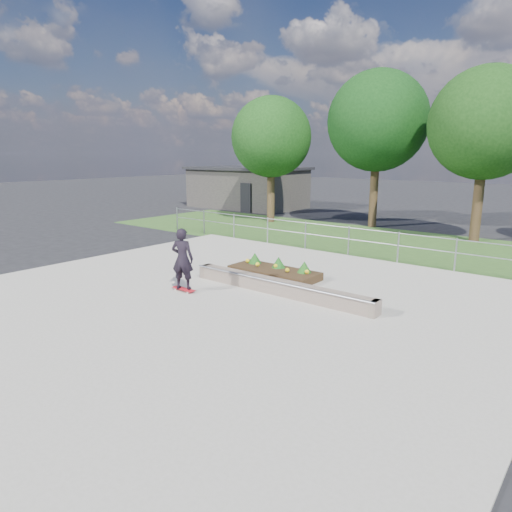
# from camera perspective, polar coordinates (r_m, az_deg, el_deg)

# --- Properties ---
(ground) EXTENTS (120.00, 120.00, 0.00)m
(ground) POSITION_cam_1_polar(r_m,az_deg,el_deg) (12.37, -5.13, -6.04)
(ground) COLOR black
(ground) RESTS_ON ground
(grass_verge) EXTENTS (30.00, 8.00, 0.02)m
(grass_verge) POSITION_cam_1_polar(r_m,az_deg,el_deg) (21.40, 15.80, 1.57)
(grass_verge) COLOR #2C4D1E
(grass_verge) RESTS_ON ground
(concrete_slab) EXTENTS (15.00, 15.00, 0.06)m
(concrete_slab) POSITION_cam_1_polar(r_m,az_deg,el_deg) (12.36, -5.13, -5.91)
(concrete_slab) COLOR gray
(concrete_slab) RESTS_ON ground
(fence) EXTENTS (20.06, 0.06, 1.20)m
(fence) POSITION_cam_1_polar(r_m,az_deg,el_deg) (18.15, 11.52, 2.30)
(fence) COLOR #9B9DA3
(fence) RESTS_ON ground
(building) EXTENTS (8.40, 5.40, 3.00)m
(building) POSITION_cam_1_polar(r_m,az_deg,el_deg) (34.55, -1.08, 8.62)
(building) COLOR #2F2D2A
(building) RESTS_ON ground
(tree_far_left) EXTENTS (4.55, 4.55, 7.15)m
(tree_far_left) POSITION_cam_1_polar(r_m,az_deg,el_deg) (26.83, 1.92, 14.59)
(tree_far_left) COLOR #382616
(tree_far_left) RESTS_ON ground
(tree_mid_left) EXTENTS (5.25, 5.25, 8.25)m
(tree_mid_left) POSITION_cam_1_polar(r_m,az_deg,el_deg) (25.76, 14.98, 15.94)
(tree_mid_left) COLOR #302013
(tree_mid_left) RESTS_ON ground
(tree_mid_right) EXTENTS (4.90, 4.90, 7.70)m
(tree_mid_right) POSITION_cam_1_polar(r_m,az_deg,el_deg) (23.00, 26.81, 14.54)
(tree_mid_right) COLOR #312113
(tree_mid_right) RESTS_ON ground
(grind_ledge) EXTENTS (6.00, 0.44, 0.43)m
(grind_ledge) POSITION_cam_1_polar(r_m,az_deg,el_deg) (12.96, 2.86, -3.90)
(grind_ledge) COLOR #6A594E
(grind_ledge) RESTS_ON concrete_slab
(planter_bed) EXTENTS (3.00, 1.20, 0.61)m
(planter_bed) POSITION_cam_1_polar(r_m,az_deg,el_deg) (14.83, 2.36, -1.84)
(planter_bed) COLOR black
(planter_bed) RESTS_ON concrete_slab
(skateboarder) EXTENTS (0.80, 0.66, 1.85)m
(skateboarder) POSITION_cam_1_polar(r_m,az_deg,el_deg) (13.17, -9.18, -0.38)
(skateboarder) COLOR silver
(skateboarder) RESTS_ON concrete_slab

